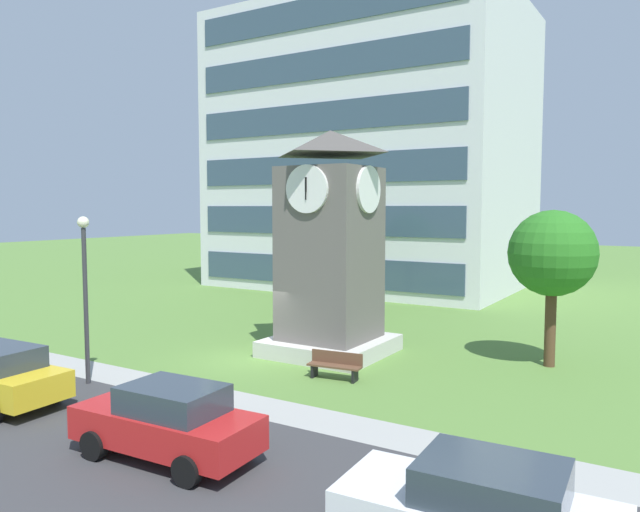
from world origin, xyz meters
name	(u,v)px	position (x,y,z in m)	size (l,w,h in m)	color
ground_plane	(248,359)	(0.00, 0.00, 0.00)	(160.00, 160.00, 0.00)	#567F38
street_asphalt	(38,431)	(0.00, -8.47, 0.00)	(120.00, 7.20, 0.01)	#38383A
kerb_strip	(167,387)	(0.00, -4.07, 0.00)	(120.00, 1.60, 0.01)	#9E9E99
office_building	(374,152)	(-6.01, 22.31, 9.60)	(20.33, 14.90, 19.20)	silver
clock_tower	(330,257)	(2.14, 2.34, 3.73)	(4.23, 4.23, 8.49)	#605B56
park_bench	(335,365)	(4.06, -0.56, 0.46)	(1.85, 0.71, 0.88)	brown
street_lamp	(85,279)	(-2.42, -5.13, 3.35)	(0.36, 0.36, 5.33)	#333338
tree_by_building	(552,254)	(9.72, 4.80, 3.98)	(3.02, 3.02, 5.53)	#513823
tree_near_tower	(337,246)	(-2.05, 10.07, 3.59)	(3.20, 3.20, 5.22)	#513823
parked_car_red	(168,421)	(4.02, -7.92, 0.86)	(4.43, 2.09, 1.69)	red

